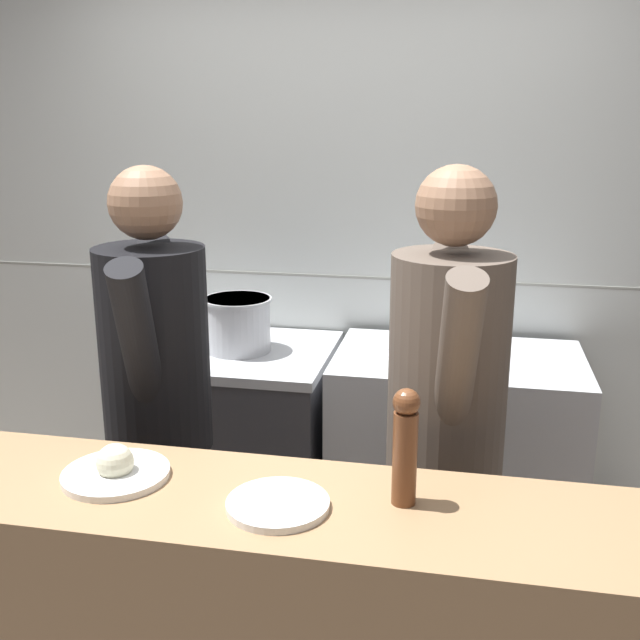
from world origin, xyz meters
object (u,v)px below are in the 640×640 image
object	(u,v)px
chefs_knife	(425,363)
plated_dish_dessert	(278,504)
chef_head_cook	(158,402)
pepper_mill	(405,444)
stock_pot	(238,323)
plated_dish_appetiser	(116,469)
mixing_bowl_steel	(409,345)
chef_sous	(445,423)
oven_range	(234,443)

from	to	relation	value
chefs_knife	plated_dish_dessert	world-z (taller)	plated_dish_dessert
chefs_knife	chef_head_cook	bearing A→B (deg)	-141.04
pepper_mill	chef_head_cook	size ratio (longest dim) A/B	0.16
stock_pot	plated_dish_appetiser	bearing A→B (deg)	-85.32
mixing_bowl_steel	chef_sous	size ratio (longest dim) A/B	0.12
plated_dish_appetiser	chef_sous	xyz separation A→B (m)	(0.79, 0.57, -0.05)
plated_dish_appetiser	plated_dish_dessert	size ratio (longest dim) A/B	1.11
mixing_bowl_steel	chefs_knife	bearing A→B (deg)	-59.98
oven_range	mixing_bowl_steel	distance (m)	0.92
plated_dish_dessert	chef_sous	world-z (taller)	chef_sous
oven_range	plated_dish_dessert	world-z (taller)	plated_dish_dessert
mixing_bowl_steel	chef_head_cook	size ratio (longest dim) A/B	0.12
mixing_bowl_steel	pepper_mill	size ratio (longest dim) A/B	0.71
chef_sous	stock_pot	bearing A→B (deg)	131.10
pepper_mill	chef_sous	size ratio (longest dim) A/B	0.16
plated_dish_dessert	chef_head_cook	bearing A→B (deg)	131.51
oven_range	stock_pot	distance (m)	0.57
chef_head_cook	chef_sous	size ratio (longest dim) A/B	0.99
chefs_knife	pepper_mill	bearing A→B (deg)	-88.80
mixing_bowl_steel	chef_sous	bearing A→B (deg)	-77.57
chefs_knife	plated_dish_appetiser	distance (m)	1.43
chefs_knife	chef_sous	bearing A→B (deg)	-81.32
pepper_mill	chef_sous	xyz separation A→B (m)	(0.08, 0.56, -0.18)
plated_dish_dessert	chef_head_cook	world-z (taller)	chef_head_cook
chef_head_cook	pepper_mill	bearing A→B (deg)	-46.11
chefs_knife	plated_dish_appetiser	bearing A→B (deg)	-118.73
pepper_mill	chefs_knife	bearing A→B (deg)	91.20
mixing_bowl_steel	pepper_mill	bearing A→B (deg)	-85.80
oven_range	plated_dish_dessert	distance (m)	1.67
plated_dish_appetiser	pepper_mill	size ratio (longest dim) A/B	0.94
mixing_bowl_steel	plated_dish_appetiser	distance (m)	1.52
oven_range	pepper_mill	world-z (taller)	pepper_mill
stock_pot	chefs_knife	bearing A→B (deg)	-8.61
chefs_knife	oven_range	bearing A→B (deg)	170.88
stock_pot	pepper_mill	world-z (taller)	pepper_mill
plated_dish_appetiser	pepper_mill	bearing A→B (deg)	1.22
stock_pot	pepper_mill	size ratio (longest dim) A/B	1.03
plated_dish_appetiser	chef_head_cook	size ratio (longest dim) A/B	0.15
plated_dish_dessert	chef_sous	distance (m)	0.73
stock_pot	plated_dish_appetiser	xyz separation A→B (m)	(0.11, -1.38, 0.01)
stock_pot	chef_sous	size ratio (longest dim) A/B	0.17
mixing_bowl_steel	oven_range	bearing A→B (deg)	179.55
stock_pot	mixing_bowl_steel	size ratio (longest dim) A/B	1.45
oven_range	chef_sous	size ratio (longest dim) A/B	0.51
mixing_bowl_steel	plated_dish_dessert	bearing A→B (deg)	-97.09
stock_pot	mixing_bowl_steel	xyz separation A→B (m)	(0.73, 0.01, -0.06)
oven_range	chef_sous	bearing A→B (deg)	-40.77
oven_range	mixing_bowl_steel	bearing A→B (deg)	-0.45
stock_pot	plated_dish_dessert	size ratio (longest dim) A/B	1.22
plated_dish_appetiser	chef_head_cook	world-z (taller)	chef_head_cook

